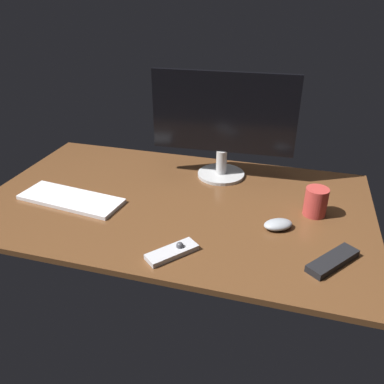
{
  "coord_description": "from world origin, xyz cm",
  "views": [
    {
      "loc": [
        39.83,
        -117.43,
        72.76
      ],
      "look_at": [
        7.14,
        -2.23,
        8.0
      ],
      "focal_mm": 36.32,
      "sensor_mm": 36.0,
      "label": 1
    }
  ],
  "objects_px": {
    "monitor": "(223,123)",
    "media_remote": "(173,252)",
    "keyboard": "(71,199)",
    "tv_remote": "(333,261)",
    "computer_mouse": "(278,225)",
    "coffee_mug": "(316,202)"
  },
  "relations": [
    {
      "from": "monitor",
      "to": "media_remote",
      "type": "relative_size",
      "value": 3.58
    },
    {
      "from": "keyboard",
      "to": "tv_remote",
      "type": "distance_m",
      "value": 0.92
    },
    {
      "from": "media_remote",
      "to": "monitor",
      "type": "bearing_deg",
      "value": 37.1
    },
    {
      "from": "monitor",
      "to": "keyboard",
      "type": "relative_size",
      "value": 1.44
    },
    {
      "from": "computer_mouse",
      "to": "tv_remote",
      "type": "distance_m",
      "value": 0.22
    },
    {
      "from": "tv_remote",
      "to": "coffee_mug",
      "type": "xyz_separation_m",
      "value": [
        -0.05,
        0.26,
        0.04
      ]
    },
    {
      "from": "monitor",
      "to": "computer_mouse",
      "type": "distance_m",
      "value": 0.48
    },
    {
      "from": "computer_mouse",
      "to": "coffee_mug",
      "type": "bearing_deg",
      "value": 17.69
    },
    {
      "from": "keyboard",
      "to": "monitor",
      "type": "bearing_deg",
      "value": 42.95
    },
    {
      "from": "media_remote",
      "to": "coffee_mug",
      "type": "bearing_deg",
      "value": -9.27
    },
    {
      "from": "keyboard",
      "to": "media_remote",
      "type": "height_order",
      "value": "media_remote"
    },
    {
      "from": "monitor",
      "to": "tv_remote",
      "type": "relative_size",
      "value": 3.07
    },
    {
      "from": "coffee_mug",
      "to": "computer_mouse",
      "type": "bearing_deg",
      "value": -132.25
    },
    {
      "from": "monitor",
      "to": "media_remote",
      "type": "bearing_deg",
      "value": -95.45
    },
    {
      "from": "computer_mouse",
      "to": "media_remote",
      "type": "relative_size",
      "value": 0.62
    },
    {
      "from": "computer_mouse",
      "to": "media_remote",
      "type": "distance_m",
      "value": 0.36
    },
    {
      "from": "monitor",
      "to": "coffee_mug",
      "type": "relative_size",
      "value": 5.62
    },
    {
      "from": "keyboard",
      "to": "media_remote",
      "type": "distance_m",
      "value": 0.5
    },
    {
      "from": "tv_remote",
      "to": "computer_mouse",
      "type": "bearing_deg",
      "value": 87.25
    },
    {
      "from": "tv_remote",
      "to": "coffee_mug",
      "type": "bearing_deg",
      "value": 48.85
    },
    {
      "from": "tv_remote",
      "to": "coffee_mug",
      "type": "height_order",
      "value": "coffee_mug"
    },
    {
      "from": "coffee_mug",
      "to": "tv_remote",
      "type": "bearing_deg",
      "value": -78.68
    }
  ]
}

